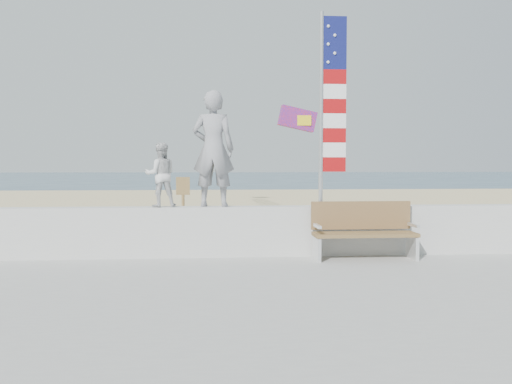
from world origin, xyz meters
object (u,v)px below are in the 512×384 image
at_px(child, 161,175).
at_px(bench, 363,230).
at_px(flag, 328,101).
at_px(adult, 213,149).

distance_m(child, bench, 3.72).
xyz_separation_m(child, flag, (3.02, -0.00, 1.34)).
relative_size(child, bench, 0.64).
height_order(bench, flag, flag).
height_order(child, bench, child).
height_order(child, flag, flag).
xyz_separation_m(adult, flag, (2.08, -0.00, 0.88)).
height_order(adult, flag, flag).
bearing_deg(adult, bench, 179.83).
distance_m(bench, flag, 2.41).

